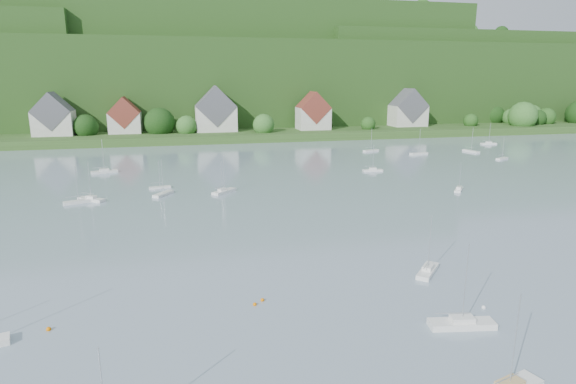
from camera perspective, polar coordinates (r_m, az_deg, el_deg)
The scene contains 14 objects.
far_shore_strip at distance 206.78m, azimuth -10.26°, elevation 7.14°, with size 600.00×60.00×3.00m, color #2E4F1D.
forested_ridge at distance 274.08m, azimuth -11.15°, elevation 13.11°, with size 620.00×181.22×69.89m.
village_building_0 at distance 198.04m, azimuth -26.40°, elevation 8.01°, with size 14.00×10.40×16.00m.
village_building_1 at distance 195.93m, azimuth -19.06°, elevation 8.41°, with size 12.00×9.36×14.00m.
village_building_2 at distance 194.38m, azimuth -8.69°, elevation 9.40°, with size 16.00×11.44×18.00m.
village_building_3 at distance 199.59m, azimuth 3.05°, elevation 9.40°, with size 13.00×10.40×15.50m.
village_building_4 at distance 219.89m, azimuth 14.25°, elevation 9.43°, with size 15.00×10.40×16.50m.
near_sailboat_3 at distance 62.74m, azimuth 16.48°, elevation -9.00°, with size 4.96×5.19×7.58m.
near_sailboat_4 at distance 51.23m, azimuth 20.20°, elevation -14.57°, with size 6.65×2.88×8.69m.
mooring_buoy_0 at distance 53.53m, azimuth -3.10°, elevation -12.97°, with size 0.42×0.42×0.42m, color orange.
mooring_buoy_1 at distance 55.91m, azimuth 22.48°, elevation -12.84°, with size 0.45×0.45×0.45m, color white.
mooring_buoy_3 at distance 52.68m, azimuth -4.02°, elevation -13.45°, with size 0.42×0.42×0.42m, color orange.
mooring_buoy_5 at distance 53.33m, azimuth -26.86°, elevation -14.64°, with size 0.46×0.46×0.46m, color orange.
far_sailboat_cluster at distance 124.50m, azimuth -5.39°, elevation 2.62°, with size 188.80×67.02×8.71m.
Camera 1 is at (-10.00, -5.32, 23.90)m, focal length 29.52 mm.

